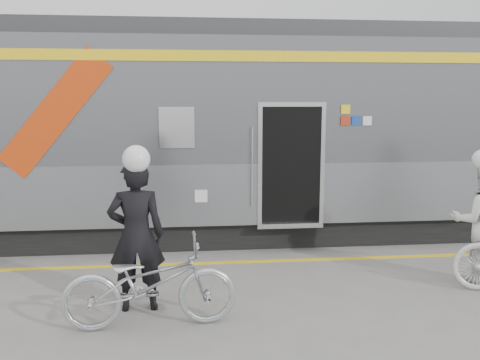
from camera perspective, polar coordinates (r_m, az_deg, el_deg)
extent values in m
plane|color=slate|center=(6.82, 7.60, -14.63)|extent=(90.00, 90.00, 0.00)
cube|color=black|center=(10.57, -7.82, -4.56)|extent=(24.00, 2.70, 0.50)
cube|color=#9EA0A5|center=(10.41, -7.91, -0.28)|extent=(24.00, 3.00, 1.10)
cube|color=slate|center=(10.27, -8.12, 8.84)|extent=(24.00, 3.00, 2.20)
cube|color=#38383A|center=(10.34, -8.28, 15.78)|extent=(24.00, 2.64, 0.30)
cube|color=yellow|center=(8.79, -8.61, 13.68)|extent=(24.00, 0.02, 0.18)
cube|color=red|center=(9.02, -20.05, 7.08)|extent=(1.96, 0.01, 2.19)
cube|color=black|center=(8.77, -7.11, 5.87)|extent=(0.55, 0.02, 0.65)
cube|color=black|center=(9.22, 5.53, 1.69)|extent=(1.05, 0.45, 2.10)
cube|color=silver|center=(9.01, 5.79, 1.52)|extent=(1.20, 0.02, 2.25)
cylinder|color=silver|center=(8.88, 1.39, 1.45)|extent=(0.04, 0.04, 1.40)
cube|color=silver|center=(9.17, 5.74, -4.91)|extent=(1.05, 0.25, 0.06)
cube|color=yellow|center=(9.17, 11.78, 7.77)|extent=(0.16, 0.01, 0.16)
cube|color=#B32B14|center=(9.18, 11.73, 6.52)|extent=(0.16, 0.01, 0.16)
cube|color=#174097|center=(9.24, 12.92, 6.50)|extent=(0.16, 0.01, 0.16)
cube|color=silver|center=(9.31, 14.10, 6.47)|extent=(0.16, 0.01, 0.16)
cube|color=silver|center=(8.91, -4.39, -1.81)|extent=(0.22, 0.01, 0.22)
cube|color=yellow|center=(8.79, 4.32, -9.02)|extent=(24.00, 0.12, 0.01)
imported|color=black|center=(6.71, -11.56, -6.15)|extent=(0.75, 0.52, 1.98)
imported|color=#B0B3B8|center=(6.31, -10.08, -11.37)|extent=(2.12, 0.86, 1.09)
sphere|color=white|center=(6.50, -11.89, 3.78)|extent=(0.34, 0.34, 0.34)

